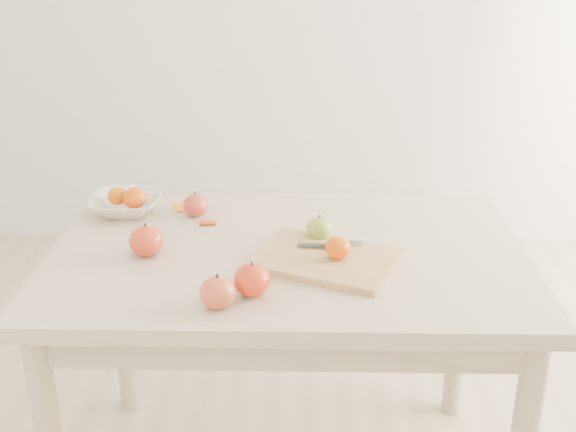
{
  "coord_description": "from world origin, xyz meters",
  "views": [
    {
      "loc": [
        0.04,
        -1.66,
        1.52
      ],
      "look_at": [
        0.0,
        0.05,
        0.82
      ],
      "focal_mm": 45.0,
      "sensor_mm": 36.0,
      "label": 1
    }
  ],
  "objects": [
    {
      "name": "apple_red_e",
      "position": [
        -0.07,
        -0.24,
        0.79
      ],
      "size": [
        0.08,
        0.08,
        0.07
      ],
      "primitive_type": "ellipsoid",
      "color": "#990502",
      "rests_on": "table"
    },
    {
      "name": "apple_red_c",
      "position": [
        -0.14,
        -0.3,
        0.79
      ],
      "size": [
        0.08,
        0.08,
        0.07
      ],
      "primitive_type": "ellipsoid",
      "color": "#A71E2C",
      "rests_on": "table"
    },
    {
      "name": "apple_red_a",
      "position": [
        -0.26,
        0.22,
        0.78
      ],
      "size": [
        0.07,
        0.07,
        0.06
      ],
      "primitive_type": "ellipsoid",
      "color": "maroon",
      "rests_on": "table"
    },
    {
      "name": "table",
      "position": [
        0.0,
        0.0,
        0.65
      ],
      "size": [
        1.2,
        0.8,
        0.75
      ],
      "color": "beige",
      "rests_on": "ground"
    },
    {
      "name": "paring_knife",
      "position": [
        0.14,
        -0.01,
        0.78
      ],
      "size": [
        0.17,
        0.05,
        0.01
      ],
      "color": "silver",
      "rests_on": "cutting_board"
    },
    {
      "name": "bowl_tangerine_near",
      "position": [
        -0.49,
        0.25,
        0.8
      ],
      "size": [
        0.06,
        0.06,
        0.05
      ],
      "primitive_type": "ellipsoid",
      "color": "#CC5507",
      "rests_on": "fruit_bowl"
    },
    {
      "name": "board_tangerine",
      "position": [
        0.12,
        -0.09,
        0.8
      ],
      "size": [
        0.06,
        0.06,
        0.05
      ],
      "primitive_type": "ellipsoid",
      "color": "#D84E07",
      "rests_on": "cutting_board"
    },
    {
      "name": "cutting_board",
      "position": [
        0.09,
        -0.08,
        0.76
      ],
      "size": [
        0.4,
        0.35,
        0.02
      ],
      "primitive_type": "cube",
      "rotation": [
        0.0,
        0.0,
        -0.4
      ],
      "color": "tan",
      "rests_on": "table"
    },
    {
      "name": "apple_red_d",
      "position": [
        -0.35,
        -0.04,
        0.79
      ],
      "size": [
        0.09,
        0.09,
        0.08
      ],
      "primitive_type": "ellipsoid",
      "color": "maroon",
      "rests_on": "table"
    },
    {
      "name": "fruit_bowl",
      "position": [
        -0.47,
        0.24,
        0.77
      ],
      "size": [
        0.2,
        0.2,
        0.05
      ],
      "primitive_type": "imported",
      "color": "silver",
      "rests_on": "table"
    },
    {
      "name": "orange_peel_a",
      "position": [
        -0.3,
        0.27,
        0.75
      ],
      "size": [
        0.07,
        0.07,
        0.01
      ],
      "primitive_type": "cube",
      "rotation": [
        0.21,
        0.0,
        0.5
      ],
      "color": "orange",
      "rests_on": "table"
    },
    {
      "name": "bowl_tangerine_far",
      "position": [
        -0.44,
        0.22,
        0.8
      ],
      "size": [
        0.07,
        0.07,
        0.06
      ],
      "primitive_type": "ellipsoid",
      "color": "#C73407",
      "rests_on": "fruit_bowl"
    },
    {
      "name": "apple_green",
      "position": [
        0.08,
        0.05,
        0.78
      ],
      "size": [
        0.07,
        0.07,
        0.06
      ],
      "primitive_type": "ellipsoid",
      "color": "olive",
      "rests_on": "table"
    },
    {
      "name": "orange_peel_b",
      "position": [
        -0.22,
        0.16,
        0.75
      ],
      "size": [
        0.05,
        0.04,
        0.01
      ],
      "primitive_type": "cube",
      "rotation": [
        -0.14,
        0.0,
        -0.01
      ],
      "color": "#C4430D",
      "rests_on": "table"
    }
  ]
}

